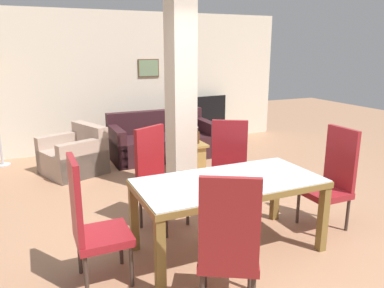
% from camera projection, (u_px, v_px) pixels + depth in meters
% --- Properties ---
extents(ground_plane, '(18.00, 18.00, 0.00)m').
position_uv_depth(ground_plane, '(227.00, 249.00, 3.84)').
color(ground_plane, '#A67859').
extents(back_wall, '(7.20, 0.09, 2.70)m').
position_uv_depth(back_wall, '(119.00, 81.00, 7.46)').
color(back_wall, beige).
rests_on(back_wall, ground_plane).
extents(divider_pillar, '(0.31, 0.39, 2.70)m').
position_uv_depth(divider_pillar, '(181.00, 98.00, 5.00)').
color(divider_pillar, beige).
rests_on(divider_pillar, ground_plane).
extents(dining_table, '(1.83, 0.89, 0.76)m').
position_uv_depth(dining_table, '(229.00, 194.00, 3.69)').
color(dining_table, brown).
rests_on(dining_table, ground_plane).
extents(dining_chair_far_right, '(0.63, 0.63, 1.15)m').
position_uv_depth(dining_chair_far_right, '(229.00, 167.00, 4.59)').
color(dining_chair_far_right, maroon).
rests_on(dining_chair_far_right, ground_plane).
extents(dining_chair_near_left, '(0.63, 0.63, 1.15)m').
position_uv_depth(dining_chair_near_left, '(229.00, 244.00, 2.80)').
color(dining_chair_near_left, maroon).
rests_on(dining_chair_near_left, ground_plane).
extents(dining_chair_head_right, '(0.46, 0.46, 1.15)m').
position_uv_depth(dining_chair_head_right, '(332.00, 177.00, 4.22)').
color(dining_chair_head_right, maroon).
rests_on(dining_chair_head_right, ground_plane).
extents(dining_chair_head_left, '(0.46, 0.46, 1.15)m').
position_uv_depth(dining_chair_head_left, '(91.00, 221.00, 3.17)').
color(dining_chair_head_left, maroon).
rests_on(dining_chair_head_left, ground_plane).
extents(dining_chair_far_left, '(0.62, 0.62, 1.15)m').
position_uv_depth(dining_chair_far_left, '(157.00, 176.00, 4.25)').
color(dining_chair_far_left, maroon).
rests_on(dining_chair_far_left, ground_plane).
extents(sofa, '(1.89, 0.93, 0.84)m').
position_uv_depth(sofa, '(162.00, 142.00, 7.02)').
color(sofa, '#33181D').
rests_on(sofa, ground_plane).
extents(armchair, '(1.11, 1.11, 0.77)m').
position_uv_depth(armchair, '(75.00, 157.00, 6.13)').
color(armchair, tan).
rests_on(armchair, ground_plane).
extents(coffee_table, '(0.57, 0.49, 0.46)m').
position_uv_depth(coffee_table, '(188.00, 156.00, 6.28)').
color(coffee_table, '#A07A3E').
rests_on(coffee_table, ground_plane).
extents(bottle, '(0.07, 0.07, 0.28)m').
position_uv_depth(bottle, '(197.00, 137.00, 6.21)').
color(bottle, '#4C2D14').
rests_on(bottle, coffee_table).
extents(tv_stand, '(1.10, 0.40, 0.41)m').
position_uv_depth(tv_stand, '(206.00, 132.00, 8.22)').
color(tv_stand, olive).
rests_on(tv_stand, ground_plane).
extents(tv_screen, '(0.95, 0.23, 0.58)m').
position_uv_depth(tv_screen, '(206.00, 110.00, 8.10)').
color(tv_screen, black).
rests_on(tv_screen, tv_stand).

